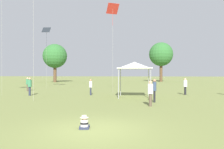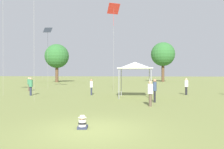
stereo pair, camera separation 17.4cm
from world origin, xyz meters
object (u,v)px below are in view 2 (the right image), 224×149
person_standing_1 (186,85)px  person_standing_2 (31,85)px  distant_tree_1 (163,54)px  kite_5 (48,31)px  person_standing_7 (91,86)px  person_standing_4 (150,91)px  person_standing_3 (155,88)px  canopy_tent (135,66)px  seated_toddler (82,123)px  distant_tree_0 (57,56)px  person_standing_6 (29,83)px  kite_1 (114,10)px

person_standing_1 → person_standing_2: (-15.44, -2.60, 0.05)m
distant_tree_1 → kite_5: bearing=-125.1°
person_standing_7 → person_standing_4: bearing=123.9°
person_standing_1 → person_standing_2: size_ratio=0.95×
person_standing_3 → canopy_tent: (-1.56, 3.27, 1.82)m
person_standing_2 → person_standing_4: 12.80m
seated_toddler → person_standing_1: (6.92, 14.57, 0.78)m
person_standing_1 → canopy_tent: (-5.12, -3.00, 1.91)m
person_standing_4 → person_standing_7: 8.76m
person_standing_2 → canopy_tent: size_ratio=0.55×
seated_toddler → person_standing_4: bearing=56.9°
person_standing_7 → distant_tree_0: 34.81m
person_standing_1 → canopy_tent: 6.24m
distant_tree_0 → distant_tree_1: distant_tree_1 is taller
seated_toddler → distant_tree_0: 47.72m
person_standing_1 → person_standing_6: (-18.42, 2.55, 0.01)m
person_standing_6 → kite_1: 13.66m
person_standing_6 → kite_5: (0.23, 5.08, 7.39)m
person_standing_6 → person_standing_7: bearing=61.5°
person_standing_6 → distant_tree_1: 38.59m
person_standing_1 → kite_5: (-18.18, 7.62, 7.39)m
person_standing_4 → person_standing_6: (-14.44, 10.85, -0.01)m
seated_toddler → person_standing_2: 14.72m
person_standing_7 → canopy_tent: bearing=156.0°
seated_toddler → kite_5: (-11.27, 22.20, 8.17)m
person_standing_6 → canopy_tent: 14.53m
kite_1 → distant_tree_0: size_ratio=1.06×
canopy_tent → kite_5: bearing=140.9°
person_standing_7 → person_standing_3: bearing=136.1°
kite_5 → distant_tree_0: (-7.11, 21.40, -1.94)m
person_standing_1 → person_standing_7: 9.65m
seated_toddler → person_standing_1: size_ratio=0.32×
seated_toddler → person_standing_4: size_ratio=0.32×
person_standing_1 → distant_tree_1: size_ratio=0.16×
seated_toddler → person_standing_6: bearing=115.9°
person_standing_3 → distant_tree_0: distant_tree_0 is taller
person_standing_2 → person_standing_3: person_standing_2 is taller
kite_1 → distant_tree_1: bearing=-85.4°
seated_toddler → person_standing_7: bearing=93.3°
person_standing_4 → kite_1: (-3.69, 9.93, 8.36)m
kite_1 → distant_tree_0: (-17.62, 27.40, -2.93)m
distant_tree_0 → distant_tree_1: 27.20m
person_standing_1 → person_standing_7: person_standing_1 is taller
distant_tree_0 → distant_tree_1: (26.48, 6.19, 0.70)m
kite_1 → person_standing_2: bearing=48.0°
seated_toddler → canopy_tent: 12.01m
person_standing_3 → distant_tree_0: 41.79m
kite_1 → distant_tree_1: size_ratio=0.97×
person_standing_4 → distant_tree_0: 43.32m
person_standing_2 → person_standing_1: bearing=35.4°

